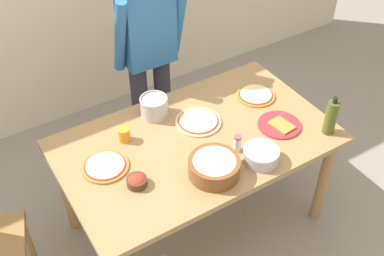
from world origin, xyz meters
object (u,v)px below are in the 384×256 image
at_px(cup_orange, 124,134).
at_px(small_sauce_bowl, 137,181).
at_px(steel_pot, 154,106).
at_px(plate_with_slice, 280,125).
at_px(pizza_raw_on_board, 198,121).
at_px(popcorn_bowl, 214,166).
at_px(pizza_second_cooked, 105,166).
at_px(person_cook, 149,50).
at_px(olive_oil_bottle, 331,117).
at_px(salt_shaker, 237,143).
at_px(pizza_cooked_on_tray, 256,95).
at_px(mixing_bowl_steel, 261,155).
at_px(dining_table, 196,150).

bearing_deg(cup_orange, small_sauce_bowl, -105.27).
bearing_deg(steel_pot, plate_with_slice, -39.63).
height_order(pizza_raw_on_board, popcorn_bowl, popcorn_bowl).
height_order(pizza_second_cooked, popcorn_bowl, popcorn_bowl).
height_order(person_cook, steel_pot, person_cook).
bearing_deg(plate_with_slice, steel_pot, 140.37).
distance_m(olive_oil_bottle, salt_shaker, 0.58).
bearing_deg(pizza_second_cooked, cup_orange, 37.72).
distance_m(pizza_cooked_on_tray, salt_shaker, 0.53).
bearing_deg(salt_shaker, person_cook, 93.11).
height_order(mixing_bowl_steel, olive_oil_bottle, olive_oil_bottle).
bearing_deg(pizza_second_cooked, mixing_bowl_steel, -28.19).
distance_m(mixing_bowl_steel, cup_orange, 0.79).
relative_size(pizza_raw_on_board, small_sauce_bowl, 2.55).
xyz_separation_m(dining_table, pizza_second_cooked, (-0.55, 0.07, 0.10)).
height_order(steel_pot, salt_shaker, steel_pot).
relative_size(pizza_cooked_on_tray, mixing_bowl_steel, 1.25).
height_order(dining_table, pizza_cooked_on_tray, pizza_cooked_on_tray).
distance_m(dining_table, pizza_cooked_on_tray, 0.58).
xyz_separation_m(popcorn_bowl, cup_orange, (-0.29, 0.50, -0.02)).
bearing_deg(steel_pot, pizza_cooked_on_tray, -15.35).
xyz_separation_m(pizza_second_cooked, plate_with_slice, (1.04, -0.23, -0.00)).
xyz_separation_m(popcorn_bowl, olive_oil_bottle, (0.77, -0.07, 0.05)).
bearing_deg(mixing_bowl_steel, salt_shaker, 114.65).
relative_size(plate_with_slice, salt_shaker, 2.45).
distance_m(person_cook, plate_with_slice, 1.02).
bearing_deg(person_cook, mixing_bowl_steel, -84.00).
xyz_separation_m(pizza_raw_on_board, pizza_second_cooked, (-0.64, -0.05, -0.00)).
xyz_separation_m(small_sauce_bowl, cup_orange, (0.10, 0.35, 0.01)).
height_order(pizza_raw_on_board, pizza_cooked_on_tray, same).
bearing_deg(pizza_raw_on_board, dining_table, -126.32).
height_order(mixing_bowl_steel, small_sauce_bowl, mixing_bowl_steel).
bearing_deg(pizza_raw_on_board, pizza_cooked_on_tray, 3.36).
xyz_separation_m(pizza_cooked_on_tray, salt_shaker, (-0.40, -0.35, 0.04)).
xyz_separation_m(pizza_raw_on_board, cup_orange, (-0.45, 0.09, 0.03)).
bearing_deg(cup_orange, plate_with_slice, -24.02).
distance_m(popcorn_bowl, steel_pot, 0.61).
bearing_deg(cup_orange, dining_table, -30.93).
xyz_separation_m(dining_table, salt_shaker, (0.15, -0.20, 0.14)).
xyz_separation_m(pizza_second_cooked, popcorn_bowl, (0.48, -0.35, 0.05)).
xyz_separation_m(mixing_bowl_steel, salt_shaker, (-0.06, 0.14, 0.01)).
height_order(plate_with_slice, mixing_bowl_steel, mixing_bowl_steel).
distance_m(pizza_raw_on_board, salt_shaker, 0.33).
xyz_separation_m(steel_pot, cup_orange, (-0.26, -0.11, -0.02)).
distance_m(plate_with_slice, cup_orange, 0.93).
bearing_deg(popcorn_bowl, small_sauce_bowl, 159.19).
distance_m(person_cook, steel_pot, 0.49).
bearing_deg(salt_shaker, olive_oil_bottle, -15.79).
distance_m(cup_orange, salt_shaker, 0.65).
bearing_deg(pizza_cooked_on_tray, cup_orange, 175.77).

